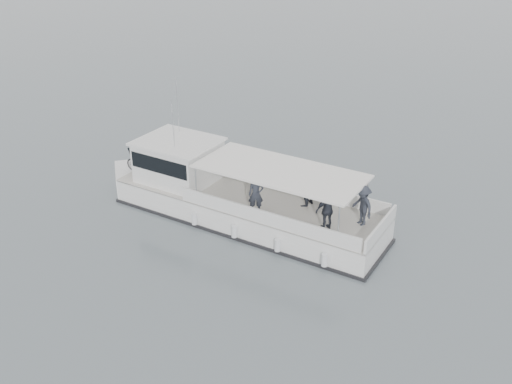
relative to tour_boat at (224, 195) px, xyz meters
The scene contains 2 objects.
ground 5.07m from the tour_boat, 37.56° to the right, with size 1400.00×1400.00×0.00m, color slate.
tour_boat is the anchor object (origin of this frame).
Camera 1 is at (10.61, -15.06, 12.83)m, focal length 40.00 mm.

